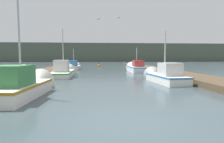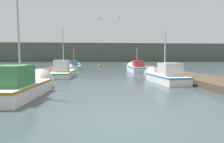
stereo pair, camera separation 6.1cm
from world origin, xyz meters
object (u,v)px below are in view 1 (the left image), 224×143
Objects in this scene: fishing_boat_1 at (164,76)px; mooring_piling_0 at (70,65)px; fishing_boat_4 at (74,67)px; seagull_1 at (98,19)px; fishing_boat_2 at (64,71)px; fishing_boat_3 at (136,68)px; channel_buoy at (99,66)px; fishing_boat_0 at (22,85)px; seagull_lead at (118,18)px; mooring_piling_1 at (24,76)px; mooring_piling_2 at (70,65)px.

fishing_boat_1 is 18.46m from mooring_piling_0.
fishing_boat_4 is 11.38m from seagull_1.
fishing_boat_2 is 5.84m from seagull_1.
channel_buoy is at bearing 110.31° from fishing_boat_3.
seagull_1 is at bearing -90.42° from channel_buoy.
seagull_1 is at bearing -22.96° from fishing_boat_2.
fishing_boat_1 reaches higher than fishing_boat_4.
fishing_boat_4 reaches higher than mooring_piling_0.
fishing_boat_1 is at bearing -60.10° from fishing_boat_4.
seagull_1 is at bearing 70.02° from fishing_boat_0.
fishing_boat_3 reaches higher than mooring_piling_0.
fishing_boat_1 is 8.54m from seagull_lead.
fishing_boat_3 is at bearing 49.84° from mooring_piling_1.
channel_buoy is (-4.43, 11.65, -0.29)m from fishing_boat_3.
mooring_piling_2 is (-9.06, 6.79, 0.12)m from fishing_boat_3.
mooring_piling_1 is 2.39× the size of seagull_lead.
seagull_lead reaches higher than fishing_boat_4.
mooring_piling_0 is at bearing -171.48° from seagull_lead.
fishing_boat_2 is at bearing -103.12° from seagull_lead.
fishing_boat_0 is 9.97× the size of seagull_1.
fishing_boat_4 is at bearing 93.97° from fishing_boat_0.
mooring_piling_0 is at bearing 96.68° from fishing_boat_0.
fishing_boat_4 is (-0.12, 17.49, -0.10)m from fishing_boat_0.
fishing_boat_0 is 17.49m from fishing_boat_4.
seagull_lead is at bearing 106.34° from fishing_boat_1.
fishing_boat_0 reaches higher than mooring_piling_2.
fishing_boat_0 is 19.74m from mooring_piling_2.
mooring_piling_0 is at bearing -134.68° from channel_buoy.
channel_buoy is 2.20× the size of seagull_1.
mooring_piling_0 is 2.09× the size of seagull_lead.
seagull_1 reaches higher than fishing_boat_2.
channel_buoy is (4.43, 22.16, -0.51)m from mooring_piling_1.
fishing_boat_4 is at bearing 88.96° from fishing_boat_2.
seagull_lead is at bearing 92.72° from seagull_1.
channel_buoy is at bearing 162.74° from seagull_lead.
mooring_piling_1 reaches higher than mooring_piling_2.
fishing_boat_3 is 10.75× the size of seagull_1.
fishing_boat_0 is at bearing -69.00° from seagull_1.
fishing_boat_2 is at bearing -89.02° from fishing_boat_4.
mooring_piling_2 is 6.72m from channel_buoy.
seagull_lead is (5.30, 1.10, 5.35)m from fishing_boat_2.
seagull_1 reaches higher than fishing_boat_4.
fishing_boat_1 is 9.40× the size of seagull_1.
seagull_lead is (1.93, -14.54, 5.59)m from channel_buoy.
fishing_boat_3 reaches higher than channel_buoy.
fishing_boat_1 is at bearing -77.89° from channel_buoy.
fishing_boat_4 is at bearing 149.94° from fishing_boat_3.
seagull_lead reaches higher than seagull_1.
mooring_piling_0 is 17.53m from mooring_piling_1.
fishing_boat_4 is 5.70× the size of channel_buoy.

